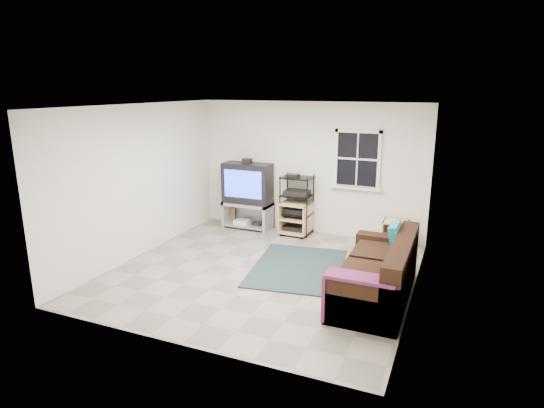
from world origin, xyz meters
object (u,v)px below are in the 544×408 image
at_px(side_table_left, 297,217).
at_px(sofa, 378,276).
at_px(tv_unit, 248,190).
at_px(av_rack, 297,208).
at_px(side_table_right, 395,231).

bearing_deg(side_table_left, sofa, -48.20).
height_order(tv_unit, av_rack, tv_unit).
distance_m(av_rack, side_table_left, 0.17).
xyz_separation_m(tv_unit, av_rack, (1.06, 0.03, -0.28)).
xyz_separation_m(side_table_left, sofa, (2.02, -2.26, -0.01)).
distance_m(tv_unit, av_rack, 1.10).
bearing_deg(sofa, side_table_left, 131.80).
bearing_deg(av_rack, side_table_right, 0.61).
xyz_separation_m(tv_unit, side_table_left, (1.07, 0.02, -0.46)).
relative_size(side_table_left, sofa, 0.31).
xyz_separation_m(tv_unit, sofa, (3.09, -2.24, -0.47)).
relative_size(av_rack, side_table_left, 1.84).
relative_size(tv_unit, side_table_right, 2.89).
distance_m(av_rack, sofa, 3.05).
bearing_deg(tv_unit, side_table_left, 1.03).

